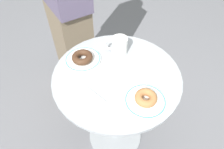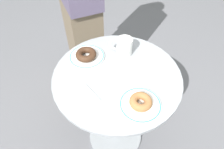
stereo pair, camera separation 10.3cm
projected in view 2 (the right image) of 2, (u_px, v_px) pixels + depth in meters
The scene contains 9 objects.
ground_plane at pixel (115, 136), 1.59m from camera, with size 7.00×7.00×0.02m, color slate.
cafe_table at pixel (116, 102), 1.23m from camera, with size 0.68×0.68×0.72m.
plate_left at pixel (87, 56), 1.13m from camera, with size 0.20×0.20×0.01m.
plate_right at pixel (140, 105), 0.91m from camera, with size 0.19×0.19×0.01m.
donut_chocolate at pixel (86, 54), 1.11m from camera, with size 0.12×0.12×0.04m, color #422819.
donut_cinnamon at pixel (141, 102), 0.89m from camera, with size 0.10×0.10×0.04m, color #A36B3D.
paper_napkin at pixel (82, 99), 0.94m from camera, with size 0.13×0.12×0.01m, color white.
coffee_mug at pixel (124, 46), 1.12m from camera, with size 0.12×0.10×0.10m.
person_figure at pixel (79, 2), 1.36m from camera, with size 0.44×0.32×1.66m.
Camera 2 is at (0.53, -0.46, 1.50)m, focal length 31.79 mm.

